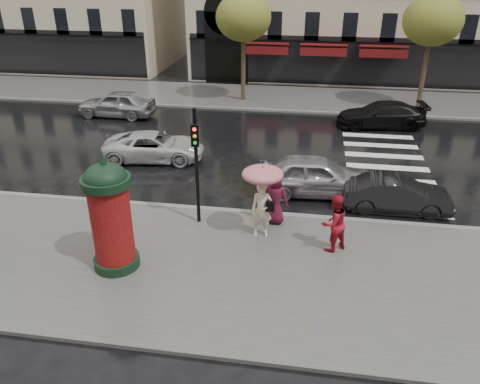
% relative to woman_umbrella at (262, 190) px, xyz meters
% --- Properties ---
extents(ground, '(160.00, 160.00, 0.00)m').
position_rel_woman_umbrella_xyz_m(ground, '(-1.10, -1.47, -1.78)').
color(ground, black).
rests_on(ground, ground).
extents(near_sidewalk, '(90.00, 7.00, 0.12)m').
position_rel_woman_umbrella_xyz_m(near_sidewalk, '(-1.10, -1.97, -1.72)').
color(near_sidewalk, '#474744').
rests_on(near_sidewalk, ground).
extents(far_sidewalk, '(90.00, 6.00, 0.12)m').
position_rel_woman_umbrella_xyz_m(far_sidewalk, '(-1.10, 17.53, -1.72)').
color(far_sidewalk, '#474744').
rests_on(far_sidewalk, ground).
extents(near_kerb, '(90.00, 0.25, 0.14)m').
position_rel_woman_umbrella_xyz_m(near_kerb, '(-1.10, 1.53, -1.71)').
color(near_kerb, slate).
rests_on(near_kerb, ground).
extents(far_kerb, '(90.00, 0.25, 0.14)m').
position_rel_woman_umbrella_xyz_m(far_kerb, '(-1.10, 14.53, -1.71)').
color(far_kerb, slate).
rests_on(far_kerb, ground).
extents(zebra_crossing, '(3.60, 11.75, 0.01)m').
position_rel_woman_umbrella_xyz_m(zebra_crossing, '(4.90, 8.13, -1.78)').
color(zebra_crossing, silver).
rests_on(zebra_crossing, ground).
extents(tree_far_left, '(3.40, 3.40, 6.64)m').
position_rel_woman_umbrella_xyz_m(tree_far_left, '(-3.10, 16.53, 3.39)').
color(tree_far_left, '#38281C').
rests_on(tree_far_left, ground).
extents(tree_far_right, '(3.40, 3.40, 6.64)m').
position_rel_woman_umbrella_xyz_m(tree_far_right, '(7.90, 16.53, 3.39)').
color(tree_far_right, '#38281C').
rests_on(tree_far_right, ground).
extents(woman_umbrella, '(1.31, 1.31, 2.52)m').
position_rel_woman_umbrella_xyz_m(woman_umbrella, '(0.00, 0.00, 0.00)').
color(woman_umbrella, beige).
rests_on(woman_umbrella, near_sidewalk).
extents(woman_red, '(1.17, 1.13, 1.90)m').
position_rel_woman_umbrella_xyz_m(woman_red, '(2.29, -0.49, -0.72)').
color(woman_red, maroon).
rests_on(woman_red, near_sidewalk).
extents(man_burgundy, '(1.02, 0.79, 1.85)m').
position_rel_woman_umbrella_xyz_m(man_burgundy, '(0.35, 0.93, -0.74)').
color(man_burgundy, '#561128').
rests_on(man_burgundy, near_sidewalk).
extents(morris_column, '(1.38, 1.38, 3.71)m').
position_rel_woman_umbrella_xyz_m(morris_column, '(-4.06, -2.38, 0.11)').
color(morris_column, black).
rests_on(morris_column, near_sidewalk).
extents(traffic_light, '(0.28, 0.39, 4.06)m').
position_rel_woman_umbrella_xyz_m(traffic_light, '(-2.24, 0.50, 0.80)').
color(traffic_light, black).
rests_on(traffic_light, near_sidewalk).
extents(car_silver, '(4.73, 2.14, 1.58)m').
position_rel_woman_umbrella_xyz_m(car_silver, '(1.71, 3.62, -1.00)').
color(car_silver, '#B0AFB4').
rests_on(car_silver, ground).
extents(car_darkgrey, '(3.86, 1.35, 1.27)m').
position_rel_woman_umbrella_xyz_m(car_darkgrey, '(4.68, 2.73, -1.15)').
color(car_darkgrey, black).
rests_on(car_darkgrey, ground).
extents(car_white, '(4.79, 2.66, 1.27)m').
position_rel_woman_umbrella_xyz_m(car_white, '(-5.66, 6.06, -1.15)').
color(car_white, silver).
rests_on(car_white, ground).
extents(car_black, '(4.95, 2.44, 1.38)m').
position_rel_woman_umbrella_xyz_m(car_black, '(5.17, 12.53, -1.09)').
color(car_black, black).
rests_on(car_black, ground).
extents(car_far_silver, '(4.57, 1.97, 1.54)m').
position_rel_woman_umbrella_xyz_m(car_far_silver, '(-9.93, 12.11, -1.02)').
color(car_far_silver, '#A0A1A5').
rests_on(car_far_silver, ground).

